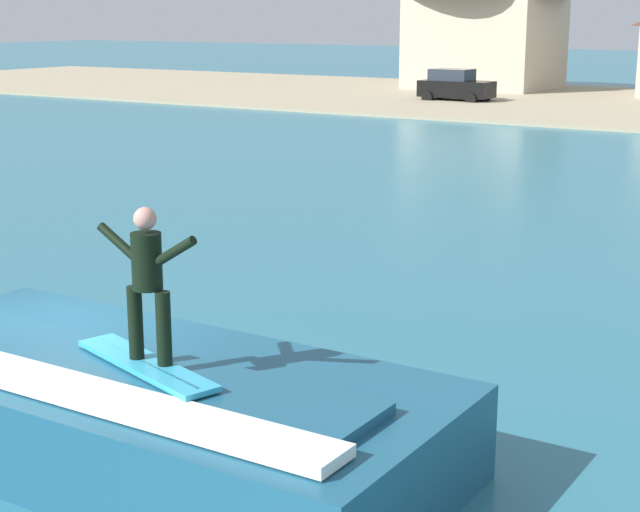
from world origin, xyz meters
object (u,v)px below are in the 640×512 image
(surfboard, at_px, (146,365))
(car_near_shore, at_px, (455,86))
(house_with_chimney, at_px, (486,25))
(wave_crest, at_px, (138,409))
(surfer, at_px, (147,276))

(surfboard, bearing_deg, car_near_shore, 110.90)
(surfboard, bearing_deg, house_with_chimney, 109.73)
(wave_crest, distance_m, surfboard, 0.79)
(wave_crest, distance_m, car_near_shore, 46.76)
(house_with_chimney, bearing_deg, surfboard, -70.27)
(car_near_shore, bearing_deg, surfboard, -69.10)
(wave_crest, xyz_separation_m, house_with_chimney, (-18.92, 53.51, 3.54))
(surfer, bearing_deg, wave_crest, 154.11)
(car_near_shore, bearing_deg, wave_crest, -69.41)
(surfer, distance_m, car_near_shore, 47.09)
(house_with_chimney, bearing_deg, surfer, -70.22)
(surfboard, relative_size, house_with_chimney, 0.22)
(surfer, xyz_separation_m, car_near_shore, (-16.84, 43.96, -1.24))
(wave_crest, distance_m, house_with_chimney, 56.87)
(surfboard, distance_m, surfer, 0.97)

